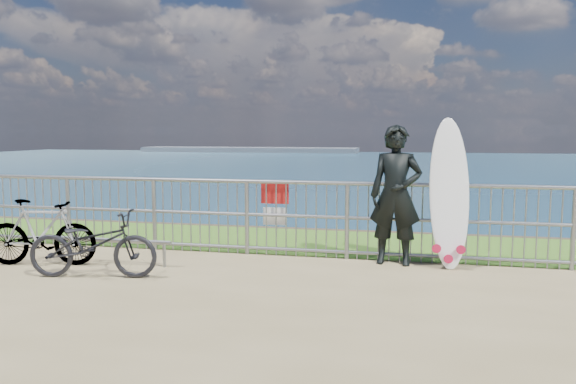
% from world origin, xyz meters
% --- Properties ---
extents(grass_strip, '(120.00, 120.00, 0.00)m').
position_xyz_m(grass_strip, '(0.00, 2.70, 0.01)').
color(grass_strip, '#3A6D1E').
rests_on(grass_strip, ground).
extents(seascape, '(260.00, 260.00, 5.00)m').
position_xyz_m(seascape, '(-43.75, 147.49, -4.03)').
color(seascape, brown).
rests_on(seascape, ground).
extents(railing, '(10.06, 0.10, 1.13)m').
position_xyz_m(railing, '(0.02, 1.60, 0.58)').
color(railing, gray).
rests_on(railing, ground).
extents(surfer, '(0.74, 0.51, 1.93)m').
position_xyz_m(surfer, '(1.68, 1.45, 0.97)').
color(surfer, black).
rests_on(surfer, ground).
extents(surfboard, '(0.61, 0.55, 2.04)m').
position_xyz_m(surfboard, '(2.39, 1.44, 0.94)').
color(surfboard, white).
rests_on(surfboard, ground).
extents(bicycle_near, '(1.70, 0.85, 0.85)m').
position_xyz_m(bicycle_near, '(-2.01, -0.12, 0.43)').
color(bicycle_near, black).
rests_on(bicycle_near, ground).
extents(bicycle_far, '(1.58, 0.72, 0.92)m').
position_xyz_m(bicycle_far, '(-3.06, 0.30, 0.46)').
color(bicycle_far, black).
rests_on(bicycle_far, ground).
extents(bike_rack, '(1.76, 0.05, 0.37)m').
position_xyz_m(bike_rack, '(-2.14, 0.57, 0.30)').
color(bike_rack, gray).
rests_on(bike_rack, ground).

